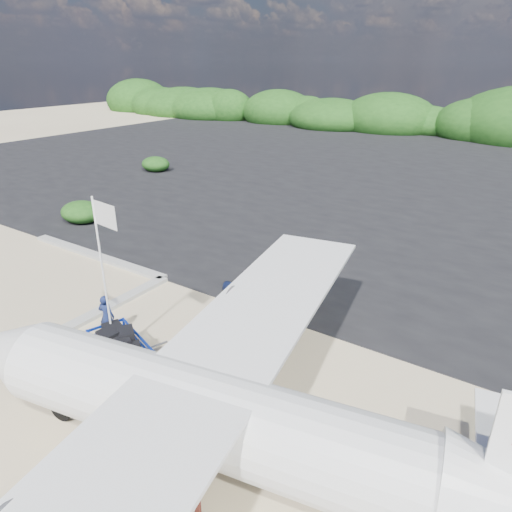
{
  "coord_description": "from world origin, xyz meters",
  "views": [
    {
      "loc": [
        8.74,
        -7.58,
        8.83
      ],
      "look_at": [
        -0.17,
        5.77,
        1.9
      ],
      "focal_mm": 32.0,
      "sensor_mm": 36.0,
      "label": 1
    }
  ],
  "objects_px": {
    "baggage_cart": "(123,369)",
    "crew_c": "(264,314)",
    "flagpole": "(115,355)",
    "crew_b": "(228,305)",
    "crew_a": "(107,316)",
    "aircraft_small": "(327,163)"
  },
  "relations": [
    {
      "from": "crew_c",
      "to": "flagpole",
      "type": "bearing_deg",
      "value": 33.34
    },
    {
      "from": "flagpole",
      "to": "crew_a",
      "type": "height_order",
      "value": "flagpole"
    },
    {
      "from": "flagpole",
      "to": "crew_a",
      "type": "distance_m",
      "value": 1.45
    },
    {
      "from": "crew_c",
      "to": "aircraft_small",
      "type": "height_order",
      "value": "crew_c"
    },
    {
      "from": "crew_a",
      "to": "aircraft_small",
      "type": "bearing_deg",
      "value": -95.73
    },
    {
      "from": "crew_c",
      "to": "aircraft_small",
      "type": "xyz_separation_m",
      "value": [
        -10.89,
        27.7,
        -0.97
      ]
    },
    {
      "from": "baggage_cart",
      "to": "crew_a",
      "type": "bearing_deg",
      "value": 170.4
    },
    {
      "from": "baggage_cart",
      "to": "aircraft_small",
      "type": "relative_size",
      "value": 0.34
    },
    {
      "from": "baggage_cart",
      "to": "flagpole",
      "type": "bearing_deg",
      "value": 174.08
    },
    {
      "from": "crew_a",
      "to": "crew_b",
      "type": "xyz_separation_m",
      "value": [
        3.14,
        2.71,
        0.14
      ]
    },
    {
      "from": "aircraft_small",
      "to": "crew_c",
      "type": "bearing_deg",
      "value": 81.22
    },
    {
      "from": "baggage_cart",
      "to": "crew_b",
      "type": "bearing_deg",
      "value": 90.32
    },
    {
      "from": "crew_a",
      "to": "flagpole",
      "type": "bearing_deg",
      "value": 130.96
    },
    {
      "from": "flagpole",
      "to": "crew_b",
      "type": "distance_m",
      "value": 4.06
    },
    {
      "from": "crew_b",
      "to": "aircraft_small",
      "type": "relative_size",
      "value": 0.25
    },
    {
      "from": "baggage_cart",
      "to": "crew_b",
      "type": "distance_m",
      "value": 4.05
    },
    {
      "from": "flagpole",
      "to": "crew_b",
      "type": "xyz_separation_m",
      "value": [
        2.1,
        3.35,
        0.93
      ]
    },
    {
      "from": "crew_b",
      "to": "flagpole",
      "type": "bearing_deg",
      "value": 57.05
    },
    {
      "from": "crew_b",
      "to": "aircraft_small",
      "type": "xyz_separation_m",
      "value": [
        -9.44,
        27.82,
        -0.93
      ]
    },
    {
      "from": "baggage_cart",
      "to": "crew_c",
      "type": "bearing_deg",
      "value": 74.01
    },
    {
      "from": "crew_a",
      "to": "aircraft_small",
      "type": "relative_size",
      "value": 0.21
    },
    {
      "from": "crew_c",
      "to": "crew_a",
      "type": "bearing_deg",
      "value": 20.65
    }
  ]
}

